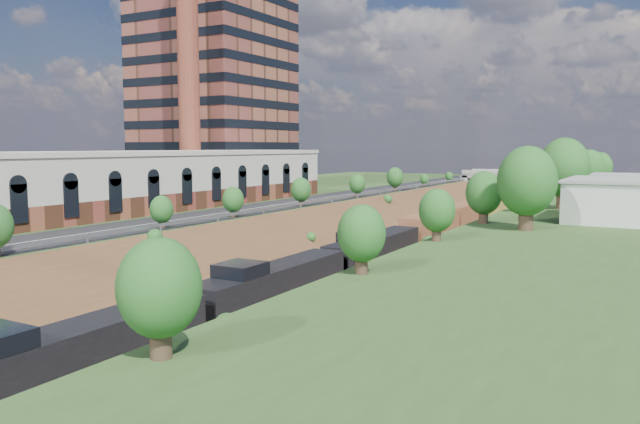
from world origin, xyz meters
The scene contains 16 objects.
platform_left centered at (-33.00, 60.00, 2.50)m, with size 44.00×180.00×5.00m, color #324E20.
embankment_left centered at (-11.00, 60.00, 0.00)m, with size 7.07×180.00×7.07m, color brown.
embankment_right centered at (11.00, 60.00, 0.00)m, with size 7.07×180.00×7.07m, color brown.
rail_left_track centered at (-2.60, 60.00, 0.09)m, with size 1.58×180.00×0.18m, color gray.
rail_right_track centered at (2.60, 60.00, 0.09)m, with size 1.58×180.00×0.18m, color gray.
road centered at (-15.50, 60.00, 5.05)m, with size 8.00×180.00×0.10m, color black.
guardrail centered at (-11.40, 59.80, 5.55)m, with size 0.10×171.00×0.70m.
commercial_building centered at (-28.00, 38.00, 8.51)m, with size 14.30×62.30×7.00m.
highrise_tower centered at (-44.00, 72.00, 32.88)m, with size 22.00×22.00×53.90m.
smokestack centered at (-36.00, 56.00, 25.00)m, with size 3.20×3.20×40.00m, color brown.
overpass centered at (0.00, 122.00, 4.92)m, with size 24.50×8.30×7.40m.
white_building_near centered at (23.50, 52.00, 7.00)m, with size 9.00×12.00×4.00m, color silver.
white_building_far centered at (23.00, 74.00, 6.80)m, with size 8.00×10.00×3.60m, color silver.
tree_right_large centered at (17.00, 40.00, 9.38)m, with size 5.25×5.25×7.61m.
tree_left_crest centered at (-11.80, 20.00, 7.04)m, with size 2.45×2.45×3.55m.
freight_train centered at (2.60, 70.26, 2.51)m, with size 2.88×147.33×4.55m.
Camera 1 is at (28.07, -17.68, 12.53)m, focal length 35.00 mm.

